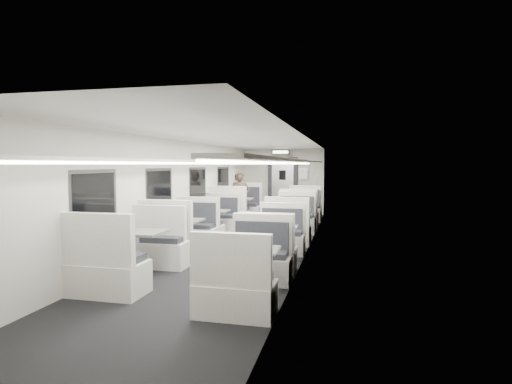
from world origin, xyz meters
The scene contains 19 objects.
room centered at (0.00, 0.00, 1.20)m, with size 3.24×12.24×2.64m.
booth_left_a centered at (-1.00, 3.19, 0.41)m, with size 1.14×2.31×1.24m.
booth_left_b centered at (-1.00, 0.88, 0.36)m, with size 0.98×1.99×1.06m.
booth_left_c centered at (-1.00, -1.06, 0.37)m, with size 1.02×2.07×1.11m.
booth_left_d centered at (-1.00, -2.86, 0.40)m, with size 1.10×2.23×1.19m.
booth_right_a centered at (1.00, 3.44, 0.39)m, with size 1.06×2.15×1.15m.
booth_right_b centered at (1.00, 1.18, 0.37)m, with size 1.03×2.08×1.11m.
booth_right_c centered at (1.00, -1.25, 0.35)m, with size 0.96×1.95×1.04m.
booth_right_d centered at (1.00, -3.32, 0.35)m, with size 0.97×1.97×1.06m.
passenger centered at (-0.77, 2.71, 0.82)m, with size 0.60×0.39×1.65m, color black.
window_a centered at (-1.49, 3.40, 1.35)m, with size 0.02×1.18×0.84m, color black.
window_b centered at (-1.49, 1.20, 1.35)m, with size 0.02×1.18×0.84m, color black.
window_c centered at (-1.49, -1.00, 1.35)m, with size 0.02×1.18×0.84m, color black.
window_d centered at (-1.49, -3.20, 1.35)m, with size 0.02×1.18×0.84m, color black.
luggage_rack_left centered at (-1.24, -0.30, 1.92)m, with size 0.46×10.40×0.09m.
luggage_rack_right centered at (1.24, -0.30, 1.92)m, with size 0.46×10.40×0.09m.
vestibule_door centered at (0.00, 5.93, 1.04)m, with size 1.10×0.13×2.10m.
exit_sign centered at (0.00, 5.44, 2.28)m, with size 0.62×0.12×0.16m.
wall_notice centered at (0.75, 5.92, 1.50)m, with size 0.32×0.02×0.40m, color white.
Camera 1 is at (2.30, -8.64, 1.85)m, focal length 28.00 mm.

